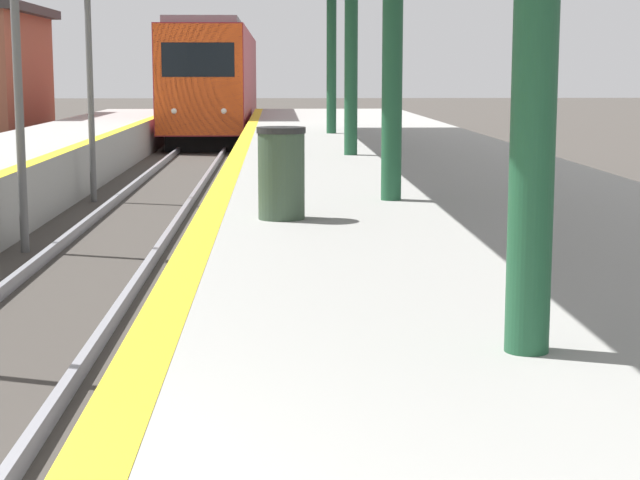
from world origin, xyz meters
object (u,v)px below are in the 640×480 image
Objects in this scene: signal_mid at (15,9)px; trash_bin at (281,173)px; signal_far at (88,27)px; train at (217,81)px.

trash_bin is at bearing -49.69° from signal_mid.
signal_mid is 1.00× the size of signal_far.
signal_mid is 5.81m from trash_bin.
train is 21.86m from signal_far.
train reaches higher than trash_bin.
signal_mid reaches higher than trash_bin.
train is at bearing 94.29° from trash_bin.
signal_mid is at bearing 130.31° from trash_bin.
signal_far is at bearing 90.30° from signal_mid.
signal_mid reaches higher than train.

